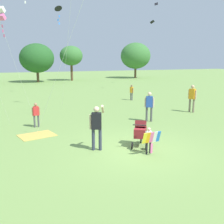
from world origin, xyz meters
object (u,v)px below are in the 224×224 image
at_px(child_with_butterfly_kite, 149,138).
at_px(person_sitting_far, 149,104).
at_px(kite_orange_delta, 59,11).
at_px(person_kid_running, 36,113).
at_px(person_adult_flyer, 97,124).
at_px(person_couple_left, 132,91).
at_px(person_red_shirt, 192,96).
at_px(stroller, 140,131).
at_px(kite_blue_high, 2,14).
at_px(picnic_blanket, 37,135).

bearing_deg(child_with_butterfly_kite, person_sitting_far, 60.56).
xyz_separation_m(kite_orange_delta, person_kid_running, (-2.21, -4.72, -5.64)).
height_order(kite_orange_delta, person_sitting_far, kite_orange_delta).
distance_m(person_adult_flyer, person_couple_left, 12.22).
distance_m(kite_orange_delta, person_sitting_far, 8.65).
xyz_separation_m(person_red_shirt, person_kid_running, (-9.55, -0.22, -0.30)).
relative_size(stroller, person_couple_left, 0.85).
height_order(kite_blue_high, person_couple_left, kite_blue_high).
relative_size(person_adult_flyer, picnic_blanket, 1.15).
bearing_deg(person_adult_flyer, kite_orange_delta, 86.91).
xyz_separation_m(stroller, kite_blue_high, (-4.65, 5.23, 4.76)).
relative_size(stroller, person_kid_running, 0.87).
bearing_deg(kite_orange_delta, kite_blue_high, -130.84).
xyz_separation_m(kite_blue_high, person_sitting_far, (7.00, -1.76, -4.43)).
xyz_separation_m(person_couple_left, person_kid_running, (-8.17, -6.09, -0.02)).
height_order(kite_blue_high, person_red_shirt, kite_blue_high).
bearing_deg(person_kid_running, kite_orange_delta, 64.95).
bearing_deg(picnic_blanket, person_adult_flyer, -56.02).
height_order(person_sitting_far, picnic_blanket, person_sitting_far).
distance_m(stroller, kite_blue_high, 8.47).
relative_size(child_with_butterfly_kite, kite_orange_delta, 0.15).
bearing_deg(kite_blue_high, person_red_shirt, -2.91).
xyz_separation_m(kite_blue_high, person_couple_left, (9.39, 5.33, -4.63)).
relative_size(person_adult_flyer, person_sitting_far, 1.08).
xyz_separation_m(stroller, kite_orange_delta, (-1.23, 9.19, 5.75)).
distance_m(stroller, person_sitting_far, 4.20).
height_order(child_with_butterfly_kite, person_couple_left, person_couple_left).
xyz_separation_m(child_with_butterfly_kite, person_kid_running, (-3.32, 5.38, 0.14)).
distance_m(kite_orange_delta, picnic_blanket, 9.20).
height_order(kite_blue_high, person_kid_running, kite_blue_high).
relative_size(person_red_shirt, person_couple_left, 1.38).
bearing_deg(kite_orange_delta, person_couple_left, 12.93).
height_order(person_couple_left, person_kid_running, person_couple_left).
distance_m(kite_orange_delta, person_kid_running, 7.68).
relative_size(child_with_butterfly_kite, person_kid_running, 0.79).
bearing_deg(person_couple_left, kite_orange_delta, -167.07).
distance_m(child_with_butterfly_kite, kite_blue_high, 9.01).
height_order(child_with_butterfly_kite, picnic_blanket, child_with_butterfly_kite).
distance_m(person_couple_left, picnic_blanket, 11.29).
bearing_deg(kite_blue_high, person_couple_left, 29.58).
bearing_deg(person_sitting_far, person_adult_flyer, -141.07).
bearing_deg(child_with_butterfly_kite, picnic_blanket, 131.85).
height_order(stroller, person_kid_running, person_kid_running).
xyz_separation_m(person_adult_flyer, stroller, (1.72, -0.18, -0.39)).
distance_m(child_with_butterfly_kite, person_couple_left, 12.46).
relative_size(person_adult_flyer, stroller, 1.62).
bearing_deg(person_sitting_far, kite_orange_delta, 122.07).
xyz_separation_m(person_adult_flyer, picnic_blanket, (-1.87, 2.78, -0.99)).
relative_size(child_with_butterfly_kite, picnic_blanket, 0.64).
height_order(person_sitting_far, person_kid_running, person_sitting_far).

